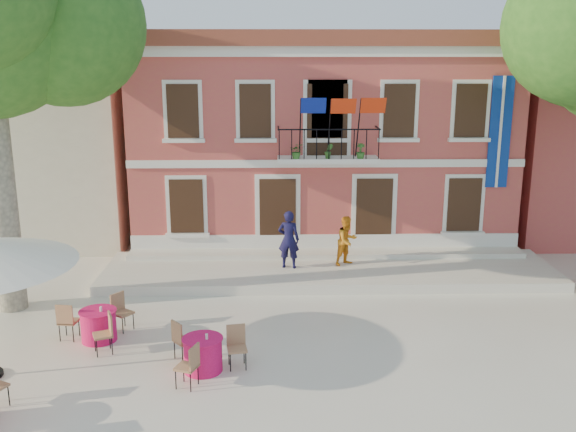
# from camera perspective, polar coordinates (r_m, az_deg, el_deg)

# --- Properties ---
(ground) EXTENTS (90.00, 90.00, 0.00)m
(ground) POSITION_cam_1_polar(r_m,az_deg,el_deg) (16.12, -2.20, -10.58)
(ground) COLOR beige
(ground) RESTS_ON ground
(main_building) EXTENTS (13.50, 9.59, 7.50)m
(main_building) POSITION_cam_1_polar(r_m,az_deg,el_deg) (24.86, 2.72, 7.29)
(main_building) COLOR #B65042
(main_building) RESTS_ON ground
(neighbor_west) EXTENTS (9.40, 9.40, 6.40)m
(neighbor_west) POSITION_cam_1_polar(r_m,az_deg,el_deg) (27.67, -22.09, 5.79)
(neighbor_west) COLOR beige
(neighbor_west) RESTS_ON ground
(terrace) EXTENTS (14.00, 3.40, 0.30)m
(terrace) POSITION_cam_1_polar(r_m,az_deg,el_deg) (20.22, 3.68, -4.90)
(terrace) COLOR silver
(terrace) RESTS_ON ground
(pedestrian_navy) EXTENTS (0.73, 0.55, 1.82)m
(pedestrian_navy) POSITION_cam_1_polar(r_m,az_deg,el_deg) (19.78, 0.06, -2.09)
(pedestrian_navy) COLOR #110F34
(pedestrian_navy) RESTS_ON terrace
(pedestrian_orange) EXTENTS (0.96, 0.92, 1.56)m
(pedestrian_orange) POSITION_cam_1_polar(r_m,az_deg,el_deg) (20.19, 5.26, -2.19)
(pedestrian_orange) COLOR orange
(pedestrian_orange) RESTS_ON terrace
(cafe_table_0) EXTENTS (1.73, 1.86, 0.95)m
(cafe_table_0) POSITION_cam_1_polar(r_m,az_deg,el_deg) (16.35, -16.50, -9.17)
(cafe_table_0) COLOR #E31565
(cafe_table_0) RESTS_ON ground
(cafe_table_1) EXTENTS (1.75, 1.85, 0.95)m
(cafe_table_1) POSITION_cam_1_polar(r_m,az_deg,el_deg) (14.41, -7.57, -11.94)
(cafe_table_1) COLOR #E31565
(cafe_table_1) RESTS_ON ground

